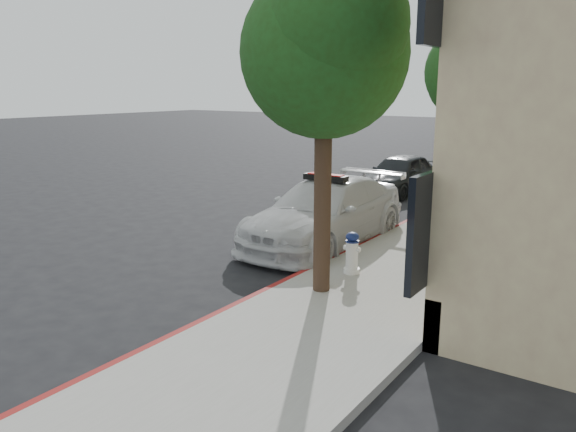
# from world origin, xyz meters

# --- Properties ---
(ground) EXTENTS (120.00, 120.00, 0.00)m
(ground) POSITION_xyz_m (0.00, 0.00, 0.00)
(ground) COLOR black
(ground) RESTS_ON ground
(sidewalk) EXTENTS (3.20, 50.00, 0.15)m
(sidewalk) POSITION_xyz_m (3.60, 10.00, 0.07)
(sidewalk) COLOR gray
(sidewalk) RESTS_ON ground
(curb_strip) EXTENTS (0.12, 50.00, 0.15)m
(curb_strip) POSITION_xyz_m (2.06, 10.00, 0.07)
(curb_strip) COLOR maroon
(curb_strip) RESTS_ON ground
(tree_near) EXTENTS (2.92, 2.82, 5.62)m
(tree_near) POSITION_xyz_m (2.93, -2.01, 4.27)
(tree_near) COLOR black
(tree_near) RESTS_ON sidewalk
(tree_mid) EXTENTS (2.77, 2.64, 5.43)m
(tree_mid) POSITION_xyz_m (2.93, 5.99, 4.16)
(tree_mid) COLOR black
(tree_mid) RESTS_ON sidewalk
(tree_far) EXTENTS (3.10, 3.00, 5.81)m
(tree_far) POSITION_xyz_m (2.93, 13.99, 4.39)
(tree_far) COLOR black
(tree_far) RESTS_ON sidewalk
(police_car) EXTENTS (2.19, 5.36, 1.70)m
(police_car) POSITION_xyz_m (1.10, 1.14, 0.78)
(police_car) COLOR silver
(police_car) RESTS_ON ground
(parked_car_mid) EXTENTS (1.78, 4.13, 1.39)m
(parked_car_mid) POSITION_xyz_m (-0.14, 8.41, 0.69)
(parked_car_mid) COLOR black
(parked_car_mid) RESTS_ON ground
(parked_car_far) EXTENTS (1.75, 4.27, 1.38)m
(parked_car_far) POSITION_xyz_m (0.13, 15.28, 0.69)
(parked_car_far) COLOR #141932
(parked_car_far) RESTS_ON ground
(fire_hydrant) EXTENTS (0.34, 0.32, 0.83)m
(fire_hydrant) POSITION_xyz_m (2.91, -0.87, 0.55)
(fire_hydrant) COLOR white
(fire_hydrant) RESTS_ON sidewalk
(traffic_cone) EXTENTS (0.37, 0.37, 0.67)m
(traffic_cone) POSITION_xyz_m (4.16, 1.38, 0.48)
(traffic_cone) COLOR black
(traffic_cone) RESTS_ON sidewalk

